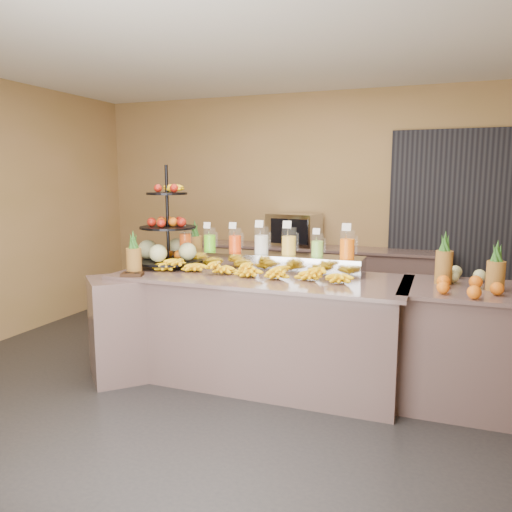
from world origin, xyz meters
The scene contains 20 objects.
ground centered at (0.00, 0.00, 0.00)m, with size 6.00×6.00×0.00m, color black.
room_envelope centered at (0.19, 0.79, 1.88)m, with size 6.04×5.02×2.82m.
buffet_counter centered at (-0.12, 0.26, 0.47)m, with size 2.75×1.25×0.93m.
right_counter centered at (1.70, 0.40, 0.47)m, with size 1.08×0.88×0.93m.
back_ledge centered at (0.00, 2.25, 0.47)m, with size 3.10×0.55×0.93m.
pitcher_tray centered at (-0.08, 0.58, 1.01)m, with size 1.85×0.30×0.15m, color gray.
juice_pitcher_orange_a centered at (-0.86, 0.58, 1.18)m, with size 0.12×0.12×0.28m.
juice_pitcher_green centered at (-0.60, 0.58, 1.17)m, with size 0.12×0.12×0.28m.
juice_pitcher_orange_b centered at (-0.34, 0.58, 1.18)m, with size 0.12×0.12×0.29m.
juice_pitcher_milk centered at (-0.08, 0.58, 1.19)m, with size 0.13×0.13×0.32m.
juice_pitcher_lemon centered at (0.18, 0.58, 1.19)m, with size 0.13×0.14×0.32m.
juice_pitcher_lime centered at (0.44, 0.58, 1.17)m, with size 0.11×0.11×0.26m.
juice_pitcher_orange_c centered at (0.70, 0.58, 1.19)m, with size 0.13×0.13×0.31m.
banana_heap centered at (-0.09, 0.29, 1.00)m, with size 1.83×0.17×0.15m.
fruit_stand centered at (-0.92, 0.44, 1.17)m, with size 0.80×0.80×0.95m.
condiment_caddy centered at (-1.01, -0.10, 0.94)m, with size 0.18×0.13×0.03m, color black.
pineapple_left_a centered at (-1.06, 0.00, 1.07)m, with size 0.13×0.13×0.38m.
pineapple_left_b centered at (-0.82, 0.69, 1.09)m, with size 0.14×0.14×0.42m.
right_fruit_pile centered at (1.63, 0.33, 1.01)m, with size 0.50×0.48×0.26m.
oven_warmer centered at (-0.26, 2.25, 1.13)m, with size 0.60×0.42×0.40m, color gray.
Camera 1 is at (1.45, -3.64, 1.75)m, focal length 35.00 mm.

